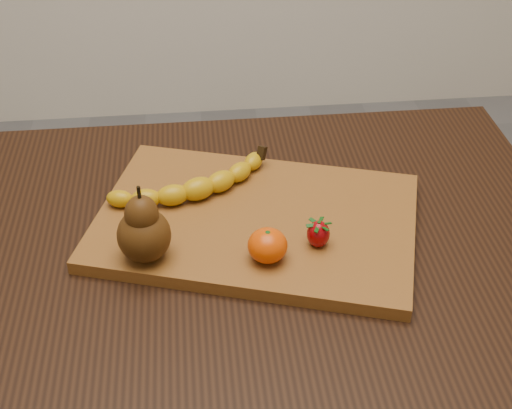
{
  "coord_description": "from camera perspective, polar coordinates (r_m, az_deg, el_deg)",
  "views": [
    {
      "loc": [
        -0.04,
        -0.77,
        1.4
      ],
      "look_at": [
        0.04,
        0.04,
        0.8
      ],
      "focal_mm": 50.0,
      "sensor_mm": 36.0,
      "label": 1
    }
  ],
  "objects": [
    {
      "name": "table",
      "position": [
        1.07,
        -2.12,
        -7.24
      ],
      "size": [
        1.0,
        0.7,
        0.76
      ],
      "color": "black",
      "rests_on": "ground"
    },
    {
      "name": "strawberry",
      "position": [
        0.96,
        5.01,
        -2.29
      ],
      "size": [
        0.03,
        0.03,
        0.04
      ],
      "primitive_type": null,
      "rotation": [
        0.0,
        0.0,
        0.09
      ],
      "color": "#930408",
      "rests_on": "cutting_board"
    },
    {
      "name": "mandarin",
      "position": [
        0.93,
        0.93,
        -3.29
      ],
      "size": [
        0.05,
        0.05,
        0.04
      ],
      "primitive_type": "ellipsoid",
      "rotation": [
        0.0,
        0.0,
        -0.01
      ],
      "color": "#E74702",
      "rests_on": "cutting_board"
    },
    {
      "name": "banana",
      "position": [
        1.05,
        -4.66,
        1.26
      ],
      "size": [
        0.22,
        0.13,
        0.03
      ],
      "primitive_type": null,
      "rotation": [
        0.0,
        0.0,
        0.37
      ],
      "color": "#D1A009",
      "rests_on": "cutting_board"
    },
    {
      "name": "cutting_board",
      "position": [
        1.03,
        0.0,
        -1.34
      ],
      "size": [
        0.52,
        0.42,
        0.02
      ],
      "primitive_type": "cube",
      "rotation": [
        0.0,
        0.0,
        -0.3
      ],
      "color": "brown",
      "rests_on": "table"
    },
    {
      "name": "pear",
      "position": [
        0.93,
        -9.06,
        -1.49
      ],
      "size": [
        0.09,
        0.09,
        0.11
      ],
      "primitive_type": null,
      "rotation": [
        0.0,
        0.0,
        -0.43
      ],
      "color": "#4C2A0C",
      "rests_on": "cutting_board"
    }
  ]
}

